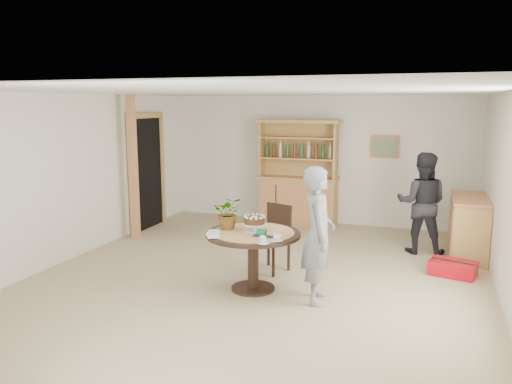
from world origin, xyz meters
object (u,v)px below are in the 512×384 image
object	(u,v)px
teen_boy	(318,235)
red_suitcase	(453,268)
hutch	(298,189)
sideboard	(469,227)
dining_chair	(274,233)
dining_table	(253,244)
adult_person	(422,203)

from	to	relation	value
teen_boy	red_suitcase	xyz separation A→B (m)	(1.59, 1.51, -0.72)
hutch	sideboard	xyz separation A→B (m)	(3.04, -1.24, -0.22)
dining_chair	red_suitcase	world-z (taller)	dining_chair
teen_boy	dining_table	bearing A→B (deg)	68.44
hutch	red_suitcase	distance (m)	3.63
dining_table	hutch	bearing A→B (deg)	95.71
hutch	teen_boy	size ratio (longest dim) A/B	1.25
dining_table	teen_boy	world-z (taller)	teen_boy
dining_table	teen_boy	xyz separation A→B (m)	(0.85, -0.10, 0.21)
sideboard	red_suitcase	bearing A→B (deg)	-103.58
sideboard	teen_boy	distance (m)	3.12
sideboard	teen_boy	world-z (taller)	teen_boy
sideboard	red_suitcase	size ratio (longest dim) A/B	1.85
red_suitcase	dining_chair	bearing A→B (deg)	-151.82
dining_table	teen_boy	bearing A→B (deg)	-6.71
dining_chair	adult_person	world-z (taller)	adult_person
hutch	adult_person	size ratio (longest dim) A/B	1.27
dining_table	teen_boy	size ratio (longest dim) A/B	0.73
dining_table	dining_chair	size ratio (longest dim) A/B	1.27
hutch	dining_chair	xyz separation A→B (m)	(0.39, -2.82, -0.15)
sideboard	dining_chair	size ratio (longest dim) A/B	1.33
sideboard	dining_chair	bearing A→B (deg)	-149.15
hutch	dining_table	distance (m)	3.67
adult_person	red_suitcase	xyz separation A→B (m)	(0.47, -0.98, -0.70)
hutch	adult_person	distance (m)	2.65
dining_chair	adult_person	size ratio (longest dim) A/B	0.59
hutch	teen_boy	xyz separation A→B (m)	(1.21, -3.75, 0.13)
dining_table	red_suitcase	distance (m)	2.86
sideboard	teen_boy	size ratio (longest dim) A/B	0.77
dining_table	adult_person	size ratio (longest dim) A/B	0.75
dining_chair	adult_person	distance (m)	2.51
hutch	dining_chair	distance (m)	2.85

